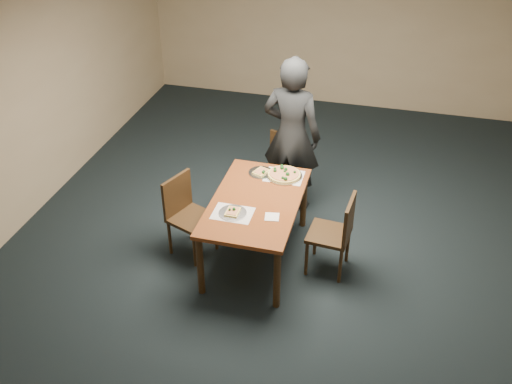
% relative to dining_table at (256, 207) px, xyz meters
% --- Properties ---
extents(ground, '(8.00, 8.00, 0.00)m').
position_rel_dining_table_xyz_m(ground, '(0.17, 0.24, -0.66)').
color(ground, black).
rests_on(ground, ground).
extents(room_shell, '(8.00, 8.00, 8.00)m').
position_rel_dining_table_xyz_m(room_shell, '(0.17, 0.24, 1.08)').
color(room_shell, tan).
rests_on(room_shell, ground).
extents(dining_table, '(0.90, 1.50, 0.75)m').
position_rel_dining_table_xyz_m(dining_table, '(0.00, 0.00, 0.00)').
color(dining_table, '#632D13').
rests_on(dining_table, ground).
extents(chair_far, '(0.54, 0.54, 0.91)m').
position_rel_dining_table_xyz_m(chair_far, '(0.01, 1.10, -0.14)').
color(chair_far, black).
rests_on(chair_far, ground).
extents(chair_left, '(0.54, 0.54, 0.91)m').
position_rel_dining_table_xyz_m(chair_left, '(-0.77, -0.06, -0.14)').
color(chair_left, black).
rests_on(chair_left, ground).
extents(chair_right, '(0.46, 0.46, 0.91)m').
position_rel_dining_table_xyz_m(chair_right, '(0.86, 0.00, -0.14)').
color(chair_right, black).
rests_on(chair_right, ground).
extents(diner, '(0.75, 0.54, 1.92)m').
position_rel_dining_table_xyz_m(diner, '(0.14, 1.10, 0.30)').
color(diner, black).
rests_on(diner, ground).
extents(placemat_main, '(0.42, 0.32, 0.00)m').
position_rel_dining_table_xyz_m(placemat_main, '(0.18, 0.53, 0.09)').
color(placemat_main, white).
rests_on(placemat_main, dining_table).
extents(placemat_near, '(0.40, 0.30, 0.00)m').
position_rel_dining_table_xyz_m(placemat_near, '(-0.17, -0.29, 0.09)').
color(placemat_near, white).
rests_on(placemat_near, dining_table).
extents(pizza_pan, '(0.40, 0.40, 0.07)m').
position_rel_dining_table_xyz_m(pizza_pan, '(0.18, 0.53, 0.12)').
color(pizza_pan, silver).
rests_on(pizza_pan, dining_table).
extents(slice_plate_near, '(0.28, 0.28, 0.06)m').
position_rel_dining_table_xyz_m(slice_plate_near, '(-0.17, -0.29, 0.11)').
color(slice_plate_near, silver).
rests_on(slice_plate_near, dining_table).
extents(slice_plate_far, '(0.28, 0.28, 0.06)m').
position_rel_dining_table_xyz_m(slice_plate_far, '(-0.08, 0.53, 0.10)').
color(slice_plate_far, silver).
rests_on(slice_plate_far, dining_table).
extents(napkin, '(0.16, 0.16, 0.01)m').
position_rel_dining_table_xyz_m(napkin, '(0.23, -0.25, 0.09)').
color(napkin, white).
rests_on(napkin, dining_table).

